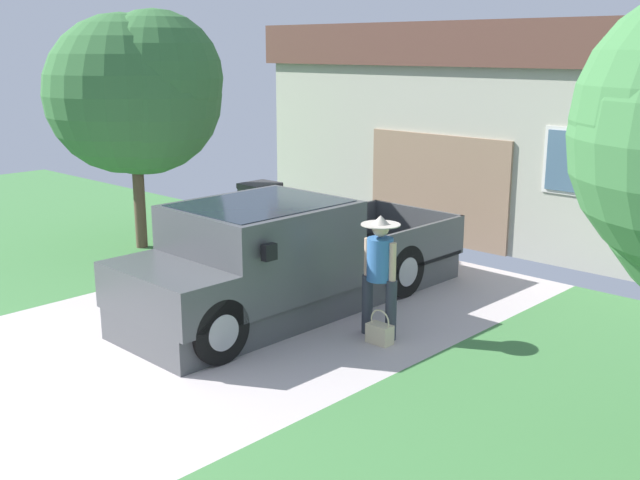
% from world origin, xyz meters
% --- Properties ---
extents(pickup_truck, '(2.03, 5.52, 1.61)m').
position_xyz_m(pickup_truck, '(0.08, 4.91, 0.73)').
color(pickup_truck, '#484A4D').
rests_on(pickup_truck, ground).
extents(person_with_hat, '(0.52, 0.50, 1.60)m').
position_xyz_m(person_with_hat, '(1.71, 5.22, 0.93)').
color(person_with_hat, '#333842').
rests_on(person_with_hat, ground).
extents(handbag, '(0.32, 0.19, 0.45)m').
position_xyz_m(handbag, '(1.88, 5.04, 0.14)').
color(handbag, beige).
rests_on(handbag, ground).
extents(house_with_garage, '(10.22, 5.75, 4.10)m').
position_xyz_m(house_with_garage, '(-0.16, 12.61, 2.08)').
color(house_with_garage, '#B6B5A3').
rests_on(house_with_garage, ground).
extents(neighbor_tree, '(3.01, 3.17, 4.31)m').
position_xyz_m(neighbor_tree, '(-4.40, 5.83, 2.88)').
color(neighbor_tree, brown).
rests_on(neighbor_tree, ground).
extents(wheeled_trash_bin, '(0.60, 0.72, 1.04)m').
position_xyz_m(wheeled_trash_bin, '(-3.55, 7.94, 0.56)').
color(wheeled_trash_bin, '#424247').
rests_on(wheeled_trash_bin, ground).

